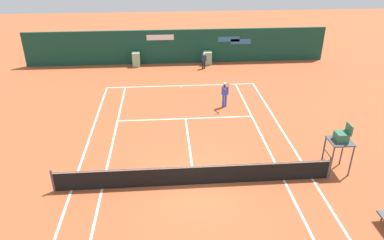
{
  "coord_description": "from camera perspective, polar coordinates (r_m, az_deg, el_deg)",
  "views": [
    {
      "loc": [
        -1.12,
        -12.86,
        9.78
      ],
      "look_at": [
        0.25,
        4.63,
        0.8
      ],
      "focal_mm": 34.05,
      "sensor_mm": 36.0,
      "label": 1
    }
  ],
  "objects": [
    {
      "name": "ground_plane",
      "position": [
        16.66,
        0.24,
        -8.84
      ],
      "size": [
        80.0,
        80.0,
        0.01
      ],
      "color": "#A8512D"
    },
    {
      "name": "ball_kid_right_post",
      "position": [
        29.75,
        1.86,
        9.42
      ],
      "size": [
        0.44,
        0.18,
        1.31
      ],
      "rotation": [
        0.0,
        0.0,
        3.2
      ],
      "color": "black",
      "rests_on": "ground_plane"
    },
    {
      "name": "umpire_chair",
      "position": [
        17.5,
        22.27,
        -2.95
      ],
      "size": [
        1.0,
        1.0,
        2.4
      ],
      "rotation": [
        0.0,
        0.0,
        1.57
      ],
      "color": "#47474C",
      "rests_on": "ground_plane"
    },
    {
      "name": "tennis_ball_near_service_line",
      "position": [
        18.87,
        11.18,
        -4.57
      ],
      "size": [
        0.07,
        0.07,
        0.07
      ],
      "primitive_type": "sphere",
      "color": "#CCE033",
      "rests_on": "ground_plane"
    },
    {
      "name": "player_on_baseline",
      "position": [
        22.83,
        5.19,
        4.3
      ],
      "size": [
        0.49,
        0.84,
        1.84
      ],
      "rotation": [
        0.0,
        0.0,
        3.57
      ],
      "color": "blue",
      "rests_on": "ground_plane"
    },
    {
      "name": "tennis_net",
      "position": [
        15.9,
        0.41,
        -8.57
      ],
      "size": [
        12.1,
        0.1,
        1.07
      ],
      "color": "#4C4C51",
      "rests_on": "ground_plane"
    },
    {
      "name": "tennis_ball_mid_court",
      "position": [
        25.4,
        -10.47,
        4.07
      ],
      "size": [
        0.07,
        0.07,
        0.07
      ],
      "primitive_type": "sphere",
      "color": "#CCE033",
      "rests_on": "ground_plane"
    },
    {
      "name": "sponsor_back_wall",
      "position": [
        31.02,
        -2.32,
        11.34
      ],
      "size": [
        25.0,
        1.02,
        2.82
      ],
      "color": "#144233",
      "rests_on": "ground_plane"
    }
  ]
}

